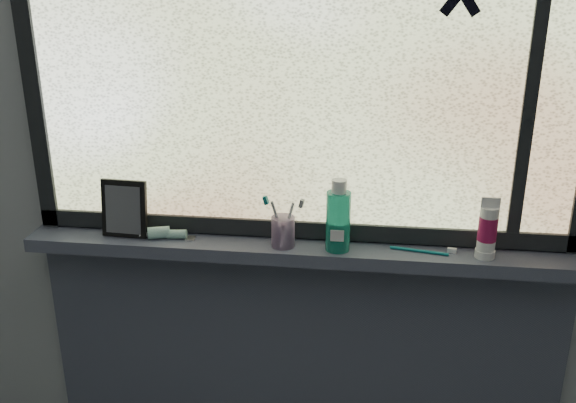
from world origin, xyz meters
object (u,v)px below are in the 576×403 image
Objects in this scene: cream_tube at (488,226)px; mouthwash_bottle at (338,215)px; toothbrush_cup at (283,232)px; vanity_mirror at (124,209)px.

mouthwash_bottle is at bearing -179.82° from cream_tube.
mouthwash_bottle is (0.16, -0.01, 0.06)m from toothbrush_cup.
cream_tube is (1.04, -0.02, 0.01)m from vanity_mirror.
cream_tube reaches higher than toothbrush_cup.
vanity_mirror is 1.93× the size of toothbrush_cup.
cream_tube is (0.41, 0.00, -0.01)m from mouthwash_bottle.
toothbrush_cup is (0.47, -0.01, -0.04)m from vanity_mirror.
cream_tube is (0.56, -0.00, 0.05)m from toothbrush_cup.
vanity_mirror is 0.63m from mouthwash_bottle.
toothbrush_cup is at bearing 179.62° from cream_tube.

